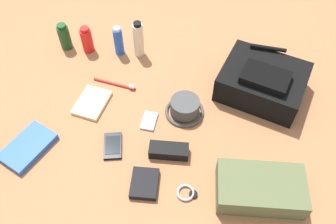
% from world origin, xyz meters
% --- Properties ---
extents(ground_plane, '(2.64, 2.02, 0.02)m').
position_xyz_m(ground_plane, '(0.00, 0.00, -0.01)').
color(ground_plane, '#A56840').
rests_on(ground_plane, ground).
extents(backpack, '(0.37, 0.32, 0.15)m').
position_xyz_m(backpack, '(0.33, 0.22, 0.06)').
color(backpack, black).
rests_on(backpack, ground_plane).
extents(toiletry_pouch, '(0.30, 0.24, 0.08)m').
position_xyz_m(toiletry_pouch, '(0.36, -0.23, 0.04)').
color(toiletry_pouch, '#56603D').
rests_on(toiletry_pouch, ground_plane).
extents(bucket_hat, '(0.15, 0.15, 0.07)m').
position_xyz_m(bucket_hat, '(0.06, 0.04, 0.03)').
color(bucket_hat, '#474747').
rests_on(bucket_hat, ground_plane).
extents(shampoo_bottle, '(0.05, 0.05, 0.13)m').
position_xyz_m(shampoo_bottle, '(-0.54, 0.29, 0.06)').
color(shampoo_bottle, '#19471E').
rests_on(shampoo_bottle, ground_plane).
extents(sunscreen_spray, '(0.05, 0.05, 0.12)m').
position_xyz_m(sunscreen_spray, '(-0.43, 0.29, 0.06)').
color(sunscreen_spray, red).
rests_on(sunscreen_spray, ground_plane).
extents(deodorant_spray, '(0.04, 0.04, 0.14)m').
position_xyz_m(deodorant_spray, '(-0.29, 0.31, 0.07)').
color(deodorant_spray, blue).
rests_on(deodorant_spray, ground_plane).
extents(lotion_bottle, '(0.04, 0.04, 0.17)m').
position_xyz_m(lotion_bottle, '(-0.20, 0.32, 0.08)').
color(lotion_bottle, beige).
rests_on(lotion_bottle, ground_plane).
extents(paperback_novel, '(0.18, 0.22, 0.02)m').
position_xyz_m(paperback_novel, '(-0.46, -0.25, 0.01)').
color(paperback_novel, blue).
rests_on(paperback_novel, ground_plane).
extents(cell_phone, '(0.09, 0.12, 0.01)m').
position_xyz_m(cell_phone, '(-0.17, -0.17, 0.01)').
color(cell_phone, black).
rests_on(cell_phone, ground_plane).
extents(media_player, '(0.05, 0.08, 0.01)m').
position_xyz_m(media_player, '(-0.07, -0.03, 0.01)').
color(media_player, '#B7B7BC').
rests_on(media_player, ground_plane).
extents(wristwatch, '(0.07, 0.06, 0.01)m').
position_xyz_m(wristwatch, '(0.13, -0.29, 0.01)').
color(wristwatch, '#99999E').
rests_on(wristwatch, ground_plane).
extents(toothbrush, '(0.19, 0.03, 0.02)m').
position_xyz_m(toothbrush, '(-0.24, 0.12, 0.01)').
color(toothbrush, red).
rests_on(toothbrush, ground_plane).
extents(wallet, '(0.10, 0.12, 0.02)m').
position_xyz_m(wallet, '(-0.01, -0.29, 0.01)').
color(wallet, black).
rests_on(wallet, ground_plane).
extents(notepad, '(0.12, 0.16, 0.02)m').
position_xyz_m(notepad, '(-0.31, -0.00, 0.01)').
color(notepad, beige).
rests_on(notepad, ground_plane).
extents(sunglasses_case, '(0.15, 0.07, 0.04)m').
position_xyz_m(sunglasses_case, '(0.04, -0.15, 0.02)').
color(sunglasses_case, black).
rests_on(sunglasses_case, ground_plane).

